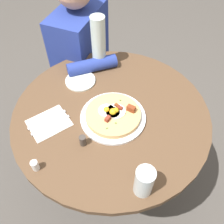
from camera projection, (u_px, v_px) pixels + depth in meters
ground_plane at (111, 180)px, 1.69m from camera, size 6.00×6.00×0.00m
dining_table at (111, 133)px, 1.25m from camera, size 0.90×0.90×0.74m
person_seated at (83, 70)px, 1.65m from camera, size 0.51×0.44×1.14m
pizza_plate at (113, 117)px, 1.09m from camera, size 0.29×0.29×0.01m
breakfast_pizza at (113, 114)px, 1.08m from camera, size 0.24×0.24×0.05m
bread_plate at (80, 81)px, 1.24m from camera, size 0.15×0.15×0.01m
napkin at (49, 123)px, 1.07m from camera, size 0.22×0.21×0.00m
fork at (51, 125)px, 1.06m from camera, size 0.16×0.11×0.00m
knife at (47, 120)px, 1.08m from camera, size 0.16×0.11×0.00m
water_glass at (144, 182)px, 0.84m from camera, size 0.07×0.07×0.13m
water_bottle at (99, 43)px, 1.22m from camera, size 0.07×0.07×0.28m
salt_shaker at (35, 165)px, 0.92m from camera, size 0.03×0.03×0.05m
pepper_shaker at (83, 141)px, 0.99m from camera, size 0.03×0.03×0.05m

